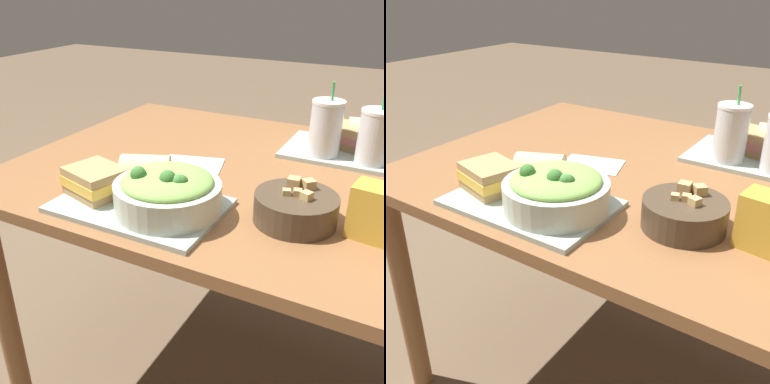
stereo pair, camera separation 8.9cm
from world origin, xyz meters
TOP-DOWN VIEW (x-y plane):
  - ground_plane at (0.00, 0.00)m, footprint 12.00×12.00m
  - dining_table at (0.00, 0.00)m, footprint 1.35×0.93m
  - tray_near at (-0.19, -0.31)m, footprint 0.37×0.25m
  - tray_far at (0.16, 0.25)m, footprint 0.37×0.25m
  - salad_bowl at (-0.12, -0.31)m, footprint 0.23×0.23m
  - soup_bowl at (0.13, -0.21)m, footprint 0.17×0.17m
  - sandwich_near at (-0.31, -0.32)m, footprint 0.15×0.14m
  - baguette_near at (-0.22, -0.23)m, footprint 0.14×0.12m
  - sandwich_far at (0.15, 0.28)m, footprint 0.15×0.13m
  - baguette_far at (0.19, 0.32)m, footprint 0.11×0.10m
  - drink_cup_dark at (0.09, 0.18)m, footprint 0.09×0.09m
  - drink_cup_red at (0.22, 0.18)m, footprint 0.09×0.09m
  - napkin_folded at (-0.21, -0.03)m, footprint 0.18×0.15m

SIDE VIEW (x-z plane):
  - ground_plane at x=0.00m, z-range 0.00..0.00m
  - dining_table at x=0.00m, z-range 0.27..1.01m
  - napkin_folded at x=-0.21m, z-range 0.73..0.74m
  - tray_near at x=-0.19m, z-range 0.73..0.75m
  - tray_far at x=0.16m, z-range 0.73..0.75m
  - soup_bowl at x=0.13m, z-range 0.73..0.81m
  - sandwich_near at x=-0.31m, z-range 0.75..0.81m
  - sandwich_far at x=0.15m, z-range 0.75..0.81m
  - baguette_far at x=0.19m, z-range 0.75..0.83m
  - baguette_near at x=-0.22m, z-range 0.75..0.83m
  - salad_bowl at x=-0.12m, z-range 0.74..0.84m
  - drink_cup_red at x=0.22m, z-range 0.72..0.91m
  - drink_cup_dark at x=0.09m, z-range 0.72..0.92m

